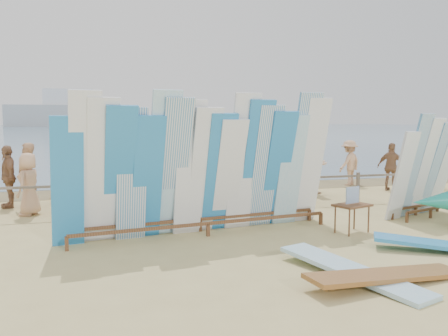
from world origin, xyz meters
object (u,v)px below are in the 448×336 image
object	(u,v)px
beach_chair_left	(209,197)
stroller	(257,190)
beachgoer_7	(294,168)
flat_board_c	(388,283)
beachgoer_0	(29,184)
beach_chair_right	(290,193)
beachgoer_extra_0	(430,163)
beachgoer_1	(27,176)
beachgoer_4	(170,172)
main_surfboard_rack	(204,170)
beachgoer_extra_1	(8,177)
beachgoer_2	(80,173)
vendor_table	(352,218)
beachgoer_10	(392,167)
side_surfboard_rack	(425,171)
beachgoer_8	(315,166)
flat_board_a	(351,277)
beachgoer_3	(140,169)
beachgoer_6	(234,171)
beachgoer_5	(236,168)
beachgoer_11	(62,169)
beachgoer_9	(349,163)

from	to	relation	value
beach_chair_left	stroller	xyz separation A→B (m)	(1.41, -0.09, 0.15)
beach_chair_left	beachgoer_7	size ratio (longest dim) A/B	0.44
stroller	flat_board_c	bearing A→B (deg)	-103.88
stroller	beachgoer_0	size ratio (longest dim) A/B	0.59
beach_chair_right	beachgoer_extra_0	distance (m)	6.40
beachgoer_extra_0	beachgoer_1	size ratio (longest dim) A/B	0.95
flat_board_c	beachgoer_4	world-z (taller)	beachgoer_4
main_surfboard_rack	beachgoer_extra_1	world-z (taller)	main_surfboard_rack
stroller	beachgoer_2	world-z (taller)	beachgoer_2
vendor_table	beachgoer_10	world-z (taller)	beachgoer_10
side_surfboard_rack	flat_board_c	world-z (taller)	side_surfboard_rack
beachgoer_extra_0	beachgoer_extra_1	world-z (taller)	beachgoer_extra_1
beachgoer_extra_1	beachgoer_8	world-z (taller)	beachgoer_8
beachgoer_8	flat_board_a	bearing A→B (deg)	-123.27
beach_chair_right	beachgoer_8	xyz separation A→B (m)	(1.31, 1.01, 0.68)
vendor_table	beach_chair_left	size ratio (longest dim) A/B	1.30
beach_chair_right	flat_board_c	bearing A→B (deg)	-119.59
flat_board_a	side_surfboard_rack	bearing A→B (deg)	22.37
beach_chair_right	beachgoer_3	size ratio (longest dim) A/B	0.49
main_surfboard_rack	beachgoer_0	bearing A→B (deg)	132.94
beachgoer_0	beachgoer_extra_0	bearing A→B (deg)	119.84
flat_board_a	beach_chair_right	distance (m)	6.93
beach_chair_right	beachgoer_6	distance (m)	1.81
beachgoer_8	beachgoer_1	bearing A→B (deg)	169.94
main_surfboard_rack	beachgoer_10	size ratio (longest dim) A/B	3.68
main_surfboard_rack	beachgoer_8	bearing A→B (deg)	34.64
beachgoer_5	beachgoer_11	distance (m)	5.72
beachgoer_0	beachgoer_4	bearing A→B (deg)	137.51
beachgoer_4	beachgoer_extra_0	bearing A→B (deg)	-101.21
beachgoer_3	beachgoer_extra_1	xyz separation A→B (m)	(-3.67, -0.64, -0.04)
main_surfboard_rack	beachgoer_8	xyz separation A→B (m)	(4.71, 4.33, -0.42)
beachgoer_3	stroller	bearing A→B (deg)	-116.35
beach_chair_right	beachgoer_4	distance (m)	3.76
stroller	beachgoer_6	world-z (taller)	beachgoer_6
flat_board_a	beachgoer_3	xyz separation A→B (m)	(-2.44, 8.44, 0.91)
beachgoer_10	beachgoer_5	bearing A→B (deg)	35.19
beachgoer_7	beach_chair_left	bearing A→B (deg)	-140.99
beach_chair_right	beachgoer_11	bearing A→B (deg)	142.46
flat_board_c	beach_chair_right	bearing A→B (deg)	-19.25
beachgoer_6	beachgoer_10	bearing A→B (deg)	6.07
beachgoer_9	beach_chair_right	bearing A→B (deg)	9.34
main_surfboard_rack	beachgoer_1	size ratio (longest dim) A/B	3.36
flat_board_a	beachgoer_extra_1	xyz separation A→B (m)	(-6.11, 7.81, 0.87)
vendor_table	beachgoer_2	xyz separation A→B (m)	(-5.73, 5.36, 0.58)
beach_chair_left	beachgoer_2	bearing A→B (deg)	-165.82
beachgoer_0	beachgoer_10	world-z (taller)	beachgoer_10
flat_board_a	beachgoer_8	world-z (taller)	beachgoer_8
beachgoer_7	beachgoer_4	world-z (taller)	beachgoer_7
beachgoer_3	beachgoer_2	bearing A→B (deg)	108.64
side_surfboard_rack	beachgoer_7	xyz separation A→B (m)	(-1.66, 4.22, -0.29)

